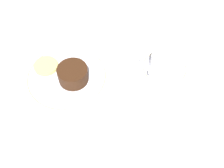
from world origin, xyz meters
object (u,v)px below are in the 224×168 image
Objects in this scene: dinner_plate at (66,78)px; wine_glass at (102,118)px; dessert_cake at (73,75)px; coffee_cup at (164,61)px; fork at (119,59)px.

wine_glass is (0.03, 0.20, 0.08)m from dinner_plate.
coffee_cup is at bearing 149.27° from dessert_cake.
dinner_plate is 1.28× the size of fork.
fork is (-0.16, 0.04, -0.01)m from dinner_plate.
coffee_cup reaches higher than dinner_plate.
wine_glass reaches higher than fork.
dinner_plate reaches higher than fork.
dessert_cake reaches higher than fork.
dessert_cake is at bearing -6.90° from fork.
dinner_plate is 0.04m from dessert_cake.
fork is at bearing -58.77° from coffee_cup.
dessert_cake is (-0.01, 0.02, 0.03)m from dinner_plate.
coffee_cup is at bearing 146.11° from dinner_plate.
fork is at bearing 165.25° from dinner_plate.
wine_glass is (0.26, 0.04, 0.05)m from coffee_cup.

